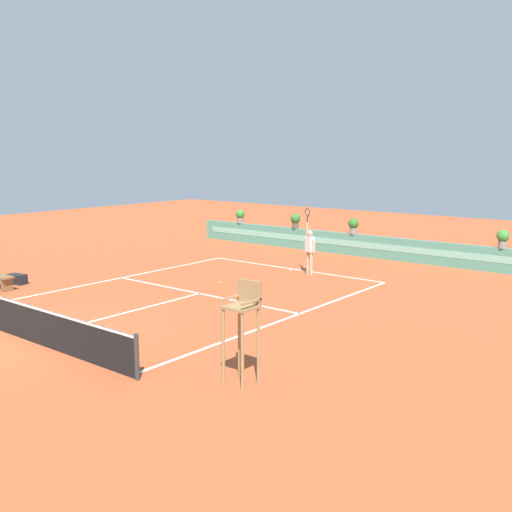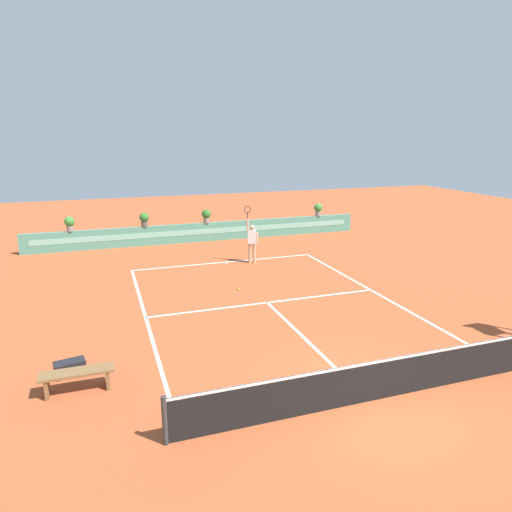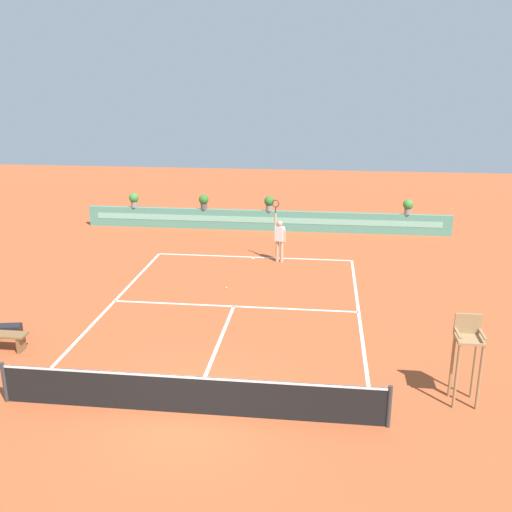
{
  "view_description": "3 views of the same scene",
  "coord_description": "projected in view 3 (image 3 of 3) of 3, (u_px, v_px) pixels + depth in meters",
  "views": [
    {
      "loc": [
        13.73,
        -7.64,
        4.68
      ],
      "look_at": [
        0.45,
        8.9,
        1.0
      ],
      "focal_mm": 41.64,
      "sensor_mm": 36.0,
      "label": 1
    },
    {
      "loc": [
        -5.24,
        -7.58,
        5.62
      ],
      "look_at": [
        0.45,
        8.9,
        1.0
      ],
      "focal_mm": 32.31,
      "sensor_mm": 36.0,
      "label": 2
    },
    {
      "loc": [
        2.83,
        -11.14,
        7.32
      ],
      "look_at": [
        0.45,
        8.9,
        1.0
      ],
      "focal_mm": 40.34,
      "sensor_mm": 36.0,
      "label": 3
    }
  ],
  "objects": [
    {
      "name": "ground_plane",
      "position": [
        232.0,
        311.0,
        18.75
      ],
      "size": [
        60.0,
        60.0,
        0.0
      ],
      "primitive_type": "plane",
      "color": "#A84C28"
    },
    {
      "name": "court_lines",
      "position": [
        235.0,
        303.0,
        19.43
      ],
      "size": [
        8.32,
        11.94,
        0.01
      ],
      "color": "white",
      "rests_on": "ground"
    },
    {
      "name": "net",
      "position": [
        189.0,
        393.0,
        12.91
      ],
      "size": [
        8.92,
        0.1,
        1.0
      ],
      "color": "#333333",
      "rests_on": "ground"
    },
    {
      "name": "back_wall_barrier",
      "position": [
        265.0,
        220.0,
        28.44
      ],
      "size": [
        18.0,
        0.21,
        1.0
      ],
      "color": "#4C8E7A",
      "rests_on": "ground"
    },
    {
      "name": "umpire_chair",
      "position": [
        467.0,
        349.0,
        13.15
      ],
      "size": [
        0.6,
        0.6,
        2.14
      ],
      "color": "#99754C",
      "rests_on": "ground"
    },
    {
      "name": "gear_bag",
      "position": [
        9.0,
        331.0,
        16.87
      ],
      "size": [
        0.76,
        0.49,
        0.36
      ],
      "primitive_type": "cube",
      "rotation": [
        0.0,
        0.0,
        0.2
      ],
      "color": "black",
      "rests_on": "ground"
    },
    {
      "name": "tennis_player",
      "position": [
        280.0,
        237.0,
        23.43
      ],
      "size": [
        0.59,
        0.33,
        2.58
      ],
      "color": "tan",
      "rests_on": "ground"
    },
    {
      "name": "tennis_ball_near_baseline",
      "position": [
        226.0,
        288.0,
        20.72
      ],
      "size": [
        0.07,
        0.07,
        0.07
      ],
      "primitive_type": "sphere",
      "color": "#CCE033",
      "rests_on": "ground"
    },
    {
      "name": "potted_plant_far_right",
      "position": [
        408.0,
        206.0,
        27.4
      ],
      "size": [
        0.48,
        0.48,
        0.72
      ],
      "color": "gray",
      "rests_on": "back_wall_barrier"
    },
    {
      "name": "potted_plant_centre",
      "position": [
        269.0,
        202.0,
        28.15
      ],
      "size": [
        0.48,
        0.48,
        0.72
      ],
      "color": "gray",
      "rests_on": "back_wall_barrier"
    },
    {
      "name": "potted_plant_left",
      "position": [
        204.0,
        201.0,
        28.51
      ],
      "size": [
        0.48,
        0.48,
        0.72
      ],
      "color": "#514C47",
      "rests_on": "back_wall_barrier"
    },
    {
      "name": "potted_plant_far_left",
      "position": [
        134.0,
        199.0,
        28.92
      ],
      "size": [
        0.48,
        0.48,
        0.72
      ],
      "color": "gray",
      "rests_on": "back_wall_barrier"
    }
  ]
}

